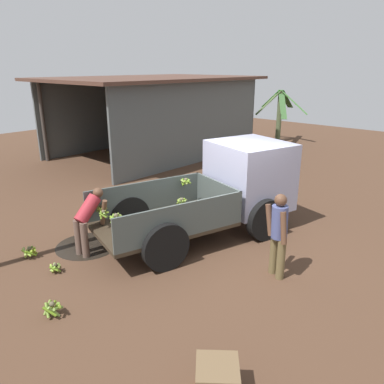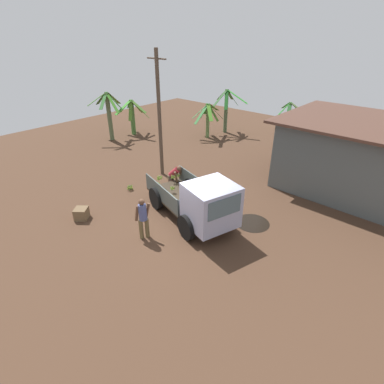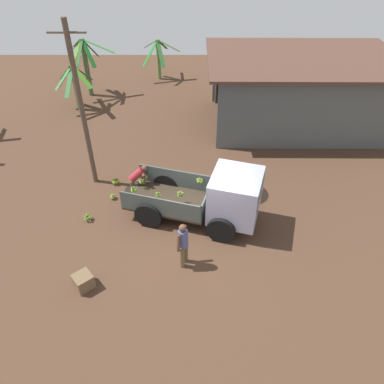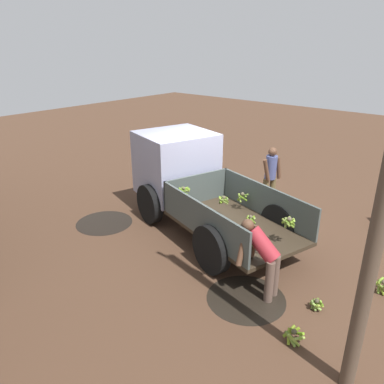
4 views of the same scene
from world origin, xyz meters
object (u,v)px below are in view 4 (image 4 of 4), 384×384
banana_bunch_on_ground_0 (317,304)px  banana_bunch_on_ground_1 (294,335)px  person_foreground_visitor (271,174)px  banana_bunch_on_ground_2 (383,285)px  person_worker_loading (263,254)px  cargo_truck (186,176)px

banana_bunch_on_ground_0 → banana_bunch_on_ground_1: bearing=93.3°
person_foreground_visitor → banana_bunch_on_ground_2: person_foreground_visitor is taller
person_worker_loading → person_foreground_visitor: bearing=-67.2°
banana_bunch_on_ground_0 → cargo_truck: bearing=-17.7°
banana_bunch_on_ground_0 → banana_bunch_on_ground_2: size_ratio=0.78×
person_worker_loading → banana_bunch_on_ground_1: 1.37m
banana_bunch_on_ground_0 → person_foreground_visitor: bearing=-49.5°
cargo_truck → banana_bunch_on_ground_2: size_ratio=15.02×
person_foreground_visitor → banana_bunch_on_ground_2: bearing=-5.4°
person_foreground_visitor → person_worker_loading: 3.85m
cargo_truck → person_worker_loading: (-3.03, 1.49, -0.31)m
person_worker_loading → banana_bunch_on_ground_2: (-1.63, -1.42, -0.64)m
person_foreground_visitor → banana_bunch_on_ground_2: size_ratio=5.02×
person_worker_loading → banana_bunch_on_ground_1: (-0.99, 0.70, -0.65)m
cargo_truck → person_worker_loading: cargo_truck is taller
person_foreground_visitor → banana_bunch_on_ground_1: bearing=-31.1°
cargo_truck → banana_bunch_on_ground_1: (-4.02, 2.19, -0.95)m
person_foreground_visitor → banana_bunch_on_ground_0: bearing=-24.6°
cargo_truck → banana_bunch_on_ground_0: (-3.96, 1.26, -0.98)m
person_foreground_visitor → banana_bunch_on_ground_1: size_ratio=5.32×
person_foreground_visitor → cargo_truck: bearing=-98.2°
person_worker_loading → banana_bunch_on_ground_2: bearing=-143.9°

